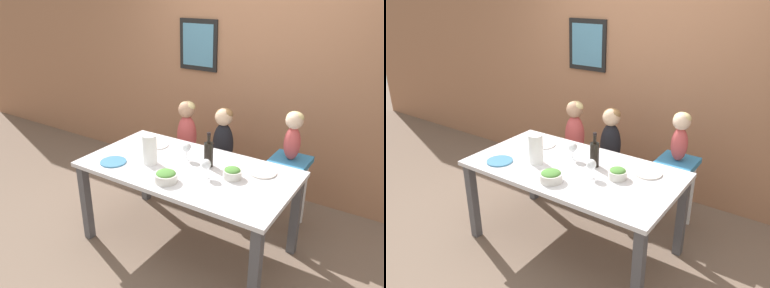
{
  "view_description": "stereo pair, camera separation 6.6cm",
  "coord_description": "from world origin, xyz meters",
  "views": [
    {
      "loc": [
        1.52,
        -2.26,
        2.1
      ],
      "look_at": [
        0.0,
        0.07,
        0.94
      ],
      "focal_mm": 35.0,
      "sensor_mm": 36.0,
      "label": 1
    },
    {
      "loc": [
        1.58,
        -2.22,
        2.1
      ],
      "look_at": [
        0.0,
        0.07,
        0.94
      ],
      "focal_mm": 35.0,
      "sensor_mm": 36.0,
      "label": 2
    }
  ],
  "objects": [
    {
      "name": "wall_back",
      "position": [
        -0.0,
        1.32,
        1.35
      ],
      "size": [
        10.0,
        0.09,
        2.7
      ],
      "color": "#9E6B4C",
      "rests_on": "ground_plane"
    },
    {
      "name": "person_baby_right",
      "position": [
        0.6,
        0.75,
        0.95
      ],
      "size": [
        0.15,
        0.16,
        0.44
      ],
      "color": "#C64C4C",
      "rests_on": "chair_right_highchair"
    },
    {
      "name": "ground_plane",
      "position": [
        0.0,
        0.0,
        0.0
      ],
      "size": [
        14.0,
        14.0,
        0.0
      ],
      "primitive_type": "plane",
      "color": "#705B4C"
    },
    {
      "name": "paper_towel_roll",
      "position": [
        -0.3,
        -0.11,
        0.88
      ],
      "size": [
        0.12,
        0.12,
        0.25
      ],
      "color": "white",
      "rests_on": "dining_table"
    },
    {
      "name": "salad_bowl_large",
      "position": [
        0.0,
        -0.29,
        0.8
      ],
      "size": [
        0.18,
        0.18,
        0.09
      ],
      "color": "silver",
      "rests_on": "dining_table"
    },
    {
      "name": "person_child_left",
      "position": [
        -0.51,
        0.75,
        0.77
      ],
      "size": [
        0.21,
        0.19,
        0.59
      ],
      "color": "#C64C4C",
      "rests_on": "chair_far_left"
    },
    {
      "name": "chair_far_left",
      "position": [
        -0.51,
        0.74,
        0.38
      ],
      "size": [
        0.39,
        0.41,
        0.46
      ],
      "color": "silver",
      "rests_on": "ground_plane"
    },
    {
      "name": "salad_bowl_small",
      "position": [
        0.39,
        0.03,
        0.8
      ],
      "size": [
        0.14,
        0.14,
        0.09
      ],
      "color": "silver",
      "rests_on": "dining_table"
    },
    {
      "name": "dining_table",
      "position": [
        0.0,
        0.0,
        0.66
      ],
      "size": [
        1.73,
        0.92,
        0.76
      ],
      "color": "silver",
      "rests_on": "ground_plane"
    },
    {
      "name": "dinner_plate_back_left",
      "position": [
        -0.49,
        0.22,
        0.76
      ],
      "size": [
        0.22,
        0.22,
        0.01
      ],
      "color": "silver",
      "rests_on": "dining_table"
    },
    {
      "name": "chair_right_highchair",
      "position": [
        0.6,
        0.74,
        0.54
      ],
      "size": [
        0.33,
        0.35,
        0.69
      ],
      "color": "silver",
      "rests_on": "ground_plane"
    },
    {
      "name": "chair_far_center",
      "position": [
        -0.08,
        0.74,
        0.38
      ],
      "size": [
        0.39,
        0.41,
        0.46
      ],
      "color": "silver",
      "rests_on": "ground_plane"
    },
    {
      "name": "dinner_plate_back_right",
      "position": [
        0.55,
        0.24,
        0.76
      ],
      "size": [
        0.22,
        0.22,
        0.01
      ],
      "color": "silver",
      "rests_on": "dining_table"
    },
    {
      "name": "wine_glass_near",
      "position": [
        0.22,
        -0.07,
        0.86
      ],
      "size": [
        0.08,
        0.08,
        0.15
      ],
      "color": "white",
      "rests_on": "dining_table"
    },
    {
      "name": "wine_bottle",
      "position": [
        0.13,
        0.11,
        0.87
      ],
      "size": [
        0.08,
        0.08,
        0.29
      ],
      "color": "black",
      "rests_on": "dining_table"
    },
    {
      "name": "wine_glass_far",
      "position": [
        -0.09,
        0.12,
        0.86
      ],
      "size": [
        0.08,
        0.08,
        0.15
      ],
      "color": "white",
      "rests_on": "dining_table"
    },
    {
      "name": "dinner_plate_front_left",
      "position": [
        -0.57,
        -0.26,
        0.76
      ],
      "size": [
        0.22,
        0.22,
        0.01
      ],
      "color": "teal",
      "rests_on": "dining_table"
    },
    {
      "name": "person_child_center",
      "position": [
        -0.08,
        0.75,
        0.77
      ],
      "size": [
        0.21,
        0.19,
        0.59
      ],
      "color": "black",
      "rests_on": "chair_far_center"
    }
  ]
}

